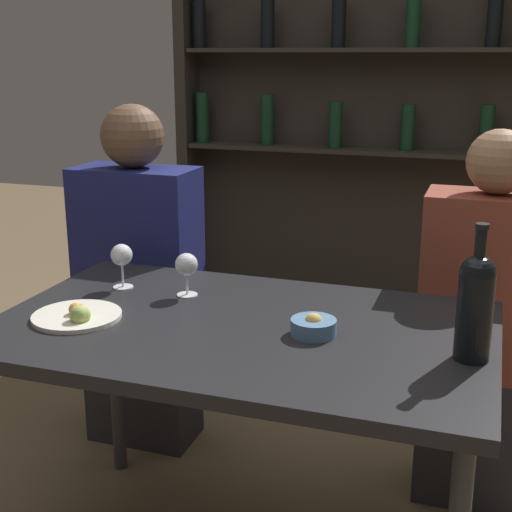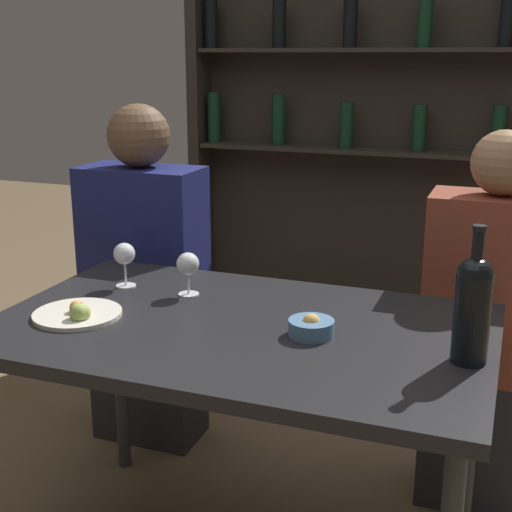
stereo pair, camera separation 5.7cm
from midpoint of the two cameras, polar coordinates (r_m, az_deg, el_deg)
The scene contains 9 objects.
dining_table at distance 1.87m, azimuth -2.06°, elevation -7.33°, with size 1.28×0.79×0.74m.
wine_rack_wall at distance 3.58m, azimuth 8.94°, elevation 11.22°, with size 1.99×0.21×2.16m.
wine_bottle at distance 1.66m, azimuth 16.22°, elevation -3.59°, with size 0.08×0.08×0.32m.
wine_glass_0 at distance 2.04m, azimuth -6.39°, elevation -0.81°, with size 0.07×0.07×0.13m.
wine_glass_1 at distance 2.14m, azimuth -11.46°, elevation -0.06°, with size 0.06×0.06×0.13m.
food_plate_0 at distance 1.93m, azimuth -14.91°, elevation -4.60°, with size 0.23×0.23×0.05m.
snack_bowl at distance 1.77m, azimuth 3.69°, elevation -5.65°, with size 0.11×0.11×0.06m.
seated_person_left at distance 2.62m, azimuth -9.92°, elevation -2.63°, with size 0.43×0.22×1.25m.
seated_person_right at distance 2.33m, azimuth 17.05°, elevation -6.14°, with size 0.40×0.22×1.20m.
Camera 1 is at (0.59, -1.62, 1.41)m, focal length 50.00 mm.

